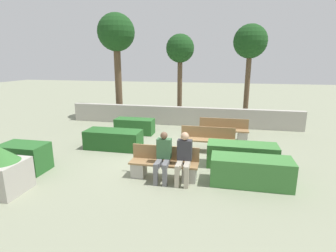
{
  "coord_description": "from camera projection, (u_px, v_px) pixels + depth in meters",
  "views": [
    {
      "loc": [
        1.99,
        -8.24,
        3.15
      ],
      "look_at": [
        0.15,
        0.5,
        0.9
      ],
      "focal_mm": 28.0,
      "sensor_mm": 36.0,
      "label": 1
    }
  ],
  "objects": [
    {
      "name": "tree_center_left",
      "position": [
        180.0,
        51.0,
        13.44
      ],
      "size": [
        1.44,
        1.44,
        4.46
      ],
      "color": "brown",
      "rests_on": "ground_plane"
    },
    {
      "name": "hedge_block_mid_left",
      "position": [
        251.0,
        171.0,
        6.75
      ],
      "size": [
        2.03,
        0.78,
        0.73
      ],
      "color": "#3D7A38",
      "rests_on": "ground_plane"
    },
    {
      "name": "tree_center_right",
      "position": [
        250.0,
        44.0,
        12.86
      ],
      "size": [
        1.65,
        1.65,
        4.87
      ],
      "color": "brown",
      "rests_on": "ground_plane"
    },
    {
      "name": "person_seated_man",
      "position": [
        163.0,
        155.0,
        6.93
      ],
      "size": [
        0.38,
        0.64,
        1.31
      ],
      "color": "slate",
      "rests_on": "ground_plane"
    },
    {
      "name": "bench_front",
      "position": [
        164.0,
        166.0,
        7.16
      ],
      "size": [
        1.88,
        0.48,
        0.85
      ],
      "color": "#937047",
      "rests_on": "ground_plane"
    },
    {
      "name": "hedge_block_far_left",
      "position": [
        135.0,
        126.0,
        11.5
      ],
      "size": [
        1.68,
        0.69,
        0.66
      ],
      "color": "#286028",
      "rests_on": "ground_plane"
    },
    {
      "name": "tree_leftmost",
      "position": [
        116.0,
        36.0,
        13.81
      ],
      "size": [
        1.97,
        1.97,
        5.56
      ],
      "color": "brown",
      "rests_on": "ground_plane"
    },
    {
      "name": "perimeter_wall",
      "position": [
        181.0,
        116.0,
        12.99
      ],
      "size": [
        11.4,
        0.3,
        0.92
      ],
      "color": "#ADA89E",
      "rests_on": "ground_plane"
    },
    {
      "name": "ground_plane",
      "position": [
        161.0,
        155.0,
        8.98
      ],
      "size": [
        60.0,
        60.0,
        0.0
      ],
      "primitive_type": "plane",
      "color": "gray"
    },
    {
      "name": "bench_left_side",
      "position": [
        207.0,
        142.0,
        9.23
      ],
      "size": [
        1.91,
        0.48,
        0.85
      ],
      "rotation": [
        0.0,
        0.0,
        0.04
      ],
      "color": "#937047",
      "rests_on": "ground_plane"
    },
    {
      "name": "hedge_block_near_left",
      "position": [
        114.0,
        139.0,
        9.56
      ],
      "size": [
        2.03,
        0.85,
        0.68
      ],
      "color": "#235623",
      "rests_on": "ground_plane"
    },
    {
      "name": "bench_right_side",
      "position": [
        223.0,
        132.0,
        10.57
      ],
      "size": [
        1.97,
        0.49,
        0.85
      ],
      "rotation": [
        0.0,
        0.0,
        -0.15
      ],
      "color": "#937047",
      "rests_on": "ground_plane"
    },
    {
      "name": "planter_corner_left",
      "position": [
        3.0,
        171.0,
        6.31
      ],
      "size": [
        0.96,
        0.96,
        1.18
      ],
      "color": "#ADA89E",
      "rests_on": "ground_plane"
    },
    {
      "name": "person_seated_woman",
      "position": [
        184.0,
        155.0,
        6.82
      ],
      "size": [
        0.38,
        0.64,
        1.34
      ],
      "color": "#B2A893",
      "rests_on": "ground_plane"
    },
    {
      "name": "hedge_block_mid_right",
      "position": [
        242.0,
        155.0,
        7.92
      ],
      "size": [
        2.06,
        0.76,
        0.72
      ],
      "color": "#3D7A38",
      "rests_on": "ground_plane"
    },
    {
      "name": "hedge_block_near_right",
      "position": [
        25.0,
        157.0,
        7.61
      ],
      "size": [
        1.31,
        0.8,
        0.81
      ],
      "color": "#286028",
      "rests_on": "ground_plane"
    }
  ]
}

